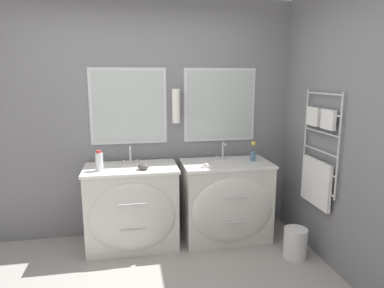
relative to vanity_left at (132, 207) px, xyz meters
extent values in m
cube|color=slate|center=(0.08, 0.38, 0.86)|extent=(5.10, 0.06, 2.60)
cube|color=silver|center=(0.00, 0.34, 1.02)|extent=(0.82, 0.02, 0.82)
cube|color=#B2BCBA|center=(0.00, 0.33, 1.02)|extent=(0.75, 0.01, 0.75)
cube|color=silver|center=(1.02, 0.34, 1.02)|extent=(0.82, 0.02, 0.82)
cube|color=#B2BCBA|center=(1.02, 0.33, 1.02)|extent=(0.75, 0.01, 0.75)
cylinder|color=white|center=(0.51, 0.29, 1.02)|extent=(0.09, 0.09, 0.37)
cube|color=silver|center=(0.51, 0.34, 1.02)|extent=(0.05, 0.02, 0.08)
cube|color=slate|center=(1.86, -0.53, 0.86)|extent=(0.06, 3.41, 2.60)
cylinder|color=silver|center=(1.79, -0.78, 0.72)|extent=(0.02, 0.02, 0.97)
cylinder|color=silver|center=(1.79, -0.20, 0.72)|extent=(0.02, 0.02, 0.97)
cylinder|color=silver|center=(1.79, -0.49, 1.18)|extent=(0.02, 0.58, 0.02)
cylinder|color=silver|center=(1.79, -0.49, 0.99)|extent=(0.02, 0.58, 0.02)
cylinder|color=silver|center=(1.79, -0.49, 0.81)|extent=(0.02, 0.58, 0.02)
cylinder|color=silver|center=(1.79, -0.49, 0.63)|extent=(0.02, 0.58, 0.02)
cylinder|color=silver|center=(1.79, -0.49, 0.45)|extent=(0.02, 0.58, 0.02)
cylinder|color=silver|center=(1.79, -0.49, 0.27)|extent=(0.02, 0.58, 0.02)
cube|color=white|center=(1.78, -0.49, 0.32)|extent=(0.04, 0.49, 0.45)
cube|color=white|center=(1.78, -0.61, 0.95)|extent=(0.04, 0.20, 0.18)
cube|color=white|center=(1.78, -0.36, 0.95)|extent=(0.04, 0.20, 0.18)
cube|color=silver|center=(0.00, 0.04, -0.02)|extent=(0.93, 0.54, 0.83)
ellipsoid|color=silver|center=(0.00, -0.23, -0.02)|extent=(0.85, 0.12, 0.70)
cube|color=white|center=(0.00, 0.04, 0.41)|extent=(0.95, 0.56, 0.03)
ellipsoid|color=white|center=(0.00, 0.01, 0.37)|extent=(0.38, 0.33, 0.10)
cylinder|color=silver|center=(0.00, -0.30, 0.14)|extent=(0.25, 0.01, 0.01)
cylinder|color=silver|center=(0.00, -0.30, -0.12)|extent=(0.25, 0.01, 0.01)
cube|color=silver|center=(1.02, 0.04, -0.02)|extent=(0.93, 0.54, 0.83)
ellipsoid|color=silver|center=(1.02, -0.23, -0.02)|extent=(0.85, 0.12, 0.70)
cube|color=white|center=(1.02, 0.04, 0.41)|extent=(0.95, 0.56, 0.03)
ellipsoid|color=white|center=(1.02, 0.01, 0.37)|extent=(0.38, 0.33, 0.10)
cylinder|color=silver|center=(1.02, -0.30, 0.14)|extent=(0.25, 0.01, 0.01)
cylinder|color=silver|center=(1.02, -0.30, -0.12)|extent=(0.25, 0.01, 0.01)
cylinder|color=silver|center=(0.00, 0.18, 0.52)|extent=(0.02, 0.02, 0.19)
cylinder|color=silver|center=(0.00, 0.13, 0.61)|extent=(0.02, 0.11, 0.02)
cylinder|color=silver|center=(-0.07, 0.18, 0.44)|extent=(0.03, 0.03, 0.04)
cylinder|color=silver|center=(0.07, 0.18, 0.44)|extent=(0.03, 0.03, 0.04)
cylinder|color=silver|center=(1.02, 0.18, 0.52)|extent=(0.02, 0.02, 0.19)
cylinder|color=silver|center=(1.02, 0.13, 0.61)|extent=(0.02, 0.11, 0.02)
cylinder|color=silver|center=(0.95, 0.18, 0.44)|extent=(0.03, 0.03, 0.04)
cylinder|color=silver|center=(1.09, 0.18, 0.44)|extent=(0.03, 0.03, 0.04)
cylinder|color=silver|center=(-0.30, -0.06, 0.51)|extent=(0.07, 0.07, 0.18)
cylinder|color=red|center=(-0.30, -0.06, 0.61)|extent=(0.05, 0.05, 0.02)
ellipsoid|color=#4C4742|center=(0.12, -0.09, 0.45)|extent=(0.11, 0.11, 0.06)
cylinder|color=teal|center=(1.32, 0.05, 0.47)|extent=(0.05, 0.05, 0.10)
cylinder|color=#477238|center=(1.32, 0.05, 0.57)|extent=(0.01, 0.01, 0.09)
sphere|color=#E5BF47|center=(1.32, 0.05, 0.62)|extent=(0.05, 0.05, 0.05)
cube|color=white|center=(0.75, -0.13, 0.43)|extent=(0.08, 0.06, 0.02)
ellipsoid|color=#F2E5CC|center=(0.75, -0.13, 0.46)|extent=(0.05, 0.04, 0.02)
cylinder|color=silver|center=(1.58, -0.52, -0.29)|extent=(0.23, 0.23, 0.30)
torus|color=silver|center=(1.58, -0.52, -0.15)|extent=(0.23, 0.23, 0.01)
camera|label=1|loc=(0.00, -3.42, 1.33)|focal=32.00mm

